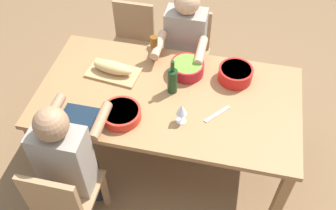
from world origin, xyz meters
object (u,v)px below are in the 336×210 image
Objects in this scene: cutting_board at (113,73)px; chair_far_right at (63,198)px; dining_table at (168,102)px; bread_loaf at (113,68)px; diner_near_center at (184,44)px; diner_far_right at (67,157)px; chair_near_center at (187,50)px; serving_bowl_greens at (235,73)px; wine_bottle at (172,80)px; wine_glass at (182,110)px; serving_bowl_salad at (187,68)px; chair_near_right at (132,42)px; serving_bowl_pasta at (121,113)px; beer_bottle at (154,48)px.

chair_far_right is at bearing 85.89° from cutting_board.
bread_loaf is at bearing -15.76° from dining_table.
dining_table is 1.62× the size of diner_near_center.
chair_near_center is (-0.53, -1.48, -0.21)m from diner_far_right.
serving_bowl_greens is 0.89× the size of wine_bottle.
serving_bowl_greens is 0.59m from wine_glass.
cutting_board is (0.46, 0.70, 0.27)m from chair_near_center.
wine_bottle is (0.07, 0.21, 0.05)m from serving_bowl_salad.
serving_bowl_pasta is at bearing 103.21° from chair_near_right.
chair_near_right is at bearing -90.00° from diner_far_right.
diner_far_right is 3.00× the size of cutting_board.
wine_bottle is at bearing 170.68° from cutting_board.
chair_far_right is at bearing 85.89° from bread_loaf.
chair_near_right is at bearing -54.67° from wine_bottle.
serving_bowl_greens is at bearing -171.20° from bread_loaf.
serving_bowl_salad is at bearing -84.06° from wine_glass.
diner_far_right is 0.82m from wine_glass.
chair_near_center is (0.00, -0.83, -0.18)m from dining_table.
chair_near_center is 0.90m from bread_loaf.
bread_loaf is 1.45× the size of beer_bottle.
beer_bottle is (-0.27, -0.24, 0.10)m from cutting_board.
chair_near_center is at bearing -50.40° from serving_bowl_greens.
chair_far_right is 0.28m from diner_far_right.
wine_bottle is (-0.48, 0.08, 0.10)m from cutting_board.
diner_near_center is at bearing -112.31° from diner_far_right.
wine_glass reaches higher than dining_table.
serving_bowl_salad is 0.65m from serving_bowl_pasta.
wine_bottle is 0.30m from wine_glass.
serving_bowl_greens is 1.17× the size of beer_bottle.
wine_glass is at bearing -137.90° from chair_far_right.
chair_near_center is 0.88m from cutting_board.
chair_near_center is 0.86m from wine_bottle.
diner_far_right is 7.23× the size of wine_glass.
bread_loaf is at bearing -30.18° from wine_glass.
chair_near_center is 0.71× the size of diner_near_center.
wine_glass is (-0.14, 0.87, 0.16)m from diner_near_center.
bread_loaf is (-0.07, -0.78, 0.11)m from diner_far_right.
chair_near_right is at bearing -84.36° from bread_loaf.
chair_near_right is 1.00× the size of chair_near_center.
serving_bowl_pasta is 0.97× the size of wine_bottle.
serving_bowl_pasta is 0.70× the size of cutting_board.
diner_near_center is 7.23× the size of wine_glass.
bread_loaf is 1.93× the size of wine_glass.
chair_near_center reaches higher than cutting_board.
chair_near_right is 1.50m from diner_far_right.
diner_far_right is 1.09m from beer_bottle.
diner_far_right is 0.79m from cutting_board.
wine_glass is (-0.68, 1.06, 0.37)m from chair_near_right.
chair_far_right is 1.00m from cutting_board.
chair_far_right reaches higher than serving_bowl_greens.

